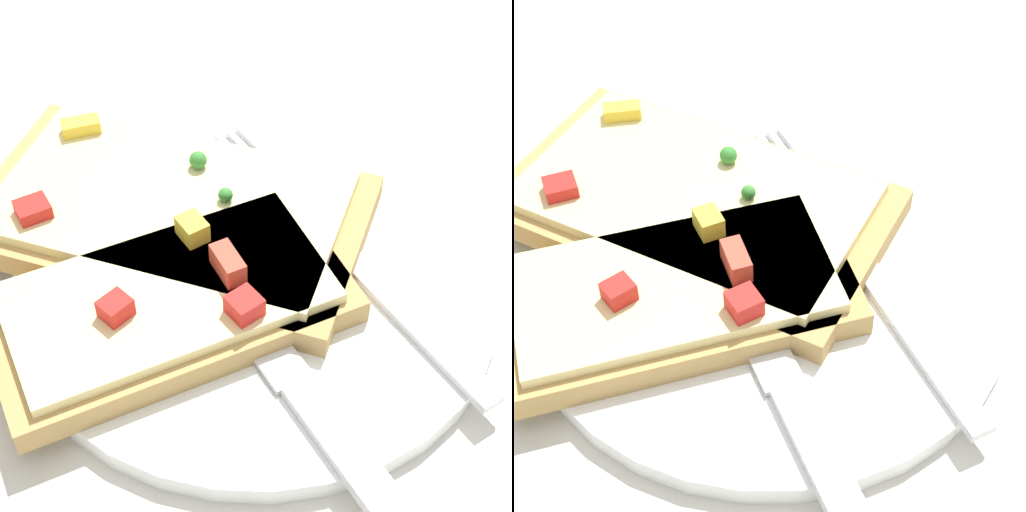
% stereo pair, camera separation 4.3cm
% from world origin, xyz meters
% --- Properties ---
extents(ground_plane, '(4.00, 4.00, 0.00)m').
position_xyz_m(ground_plane, '(0.00, 0.00, 0.00)').
color(ground_plane, beige).
extents(plate, '(0.25, 0.25, 0.01)m').
position_xyz_m(plate, '(0.00, 0.00, 0.01)').
color(plate, white).
rests_on(plate, ground).
extents(fork, '(0.16, 0.19, 0.01)m').
position_xyz_m(fork, '(-0.03, 0.03, 0.01)').
color(fork, silver).
rests_on(fork, plate).
extents(knife, '(0.15, 0.17, 0.01)m').
position_xyz_m(knife, '(0.06, 0.03, 0.01)').
color(knife, silver).
rests_on(knife, plate).
extents(pizza_slice_main, '(0.12, 0.21, 0.03)m').
position_xyz_m(pizza_slice_main, '(-0.02, -0.05, 0.02)').
color(pizza_slice_main, tan).
rests_on(pizza_slice_main, plate).
extents(pizza_slice_corner, '(0.18, 0.19, 0.03)m').
position_xyz_m(pizza_slice_corner, '(0.04, -0.03, 0.02)').
color(pizza_slice_corner, tan).
rests_on(pizza_slice_corner, plate).
extents(crumb_scatter, '(0.10, 0.08, 0.01)m').
position_xyz_m(crumb_scatter, '(0.02, 0.01, 0.02)').
color(crumb_scatter, tan).
rests_on(crumb_scatter, plate).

